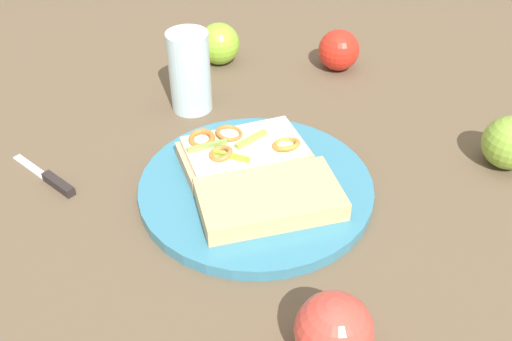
% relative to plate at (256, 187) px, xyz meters
% --- Properties ---
extents(ground_plane, '(2.00, 2.00, 0.00)m').
position_rel_plate_xyz_m(ground_plane, '(0.00, 0.00, -0.01)').
color(ground_plane, brown).
rests_on(ground_plane, ground).
extents(plate, '(0.30, 0.30, 0.02)m').
position_rel_plate_xyz_m(plate, '(0.00, 0.00, 0.00)').
color(plate, teal).
rests_on(plate, ground_plane).
extents(sandwich, '(0.18, 0.18, 0.04)m').
position_rel_plate_xyz_m(sandwich, '(-0.03, 0.04, 0.02)').
color(sandwich, tan).
rests_on(sandwich, plate).
extents(bread_slice_side, '(0.20, 0.18, 0.02)m').
position_rel_plate_xyz_m(bread_slice_side, '(0.03, -0.04, 0.02)').
color(bread_slice_side, tan).
rests_on(bread_slice_side, plate).
extents(apple_0, '(0.08, 0.08, 0.07)m').
position_rel_plate_xyz_m(apple_0, '(0.15, -0.20, 0.03)').
color(apple_0, '#CE4034').
rests_on(apple_0, ground_plane).
extents(apple_1, '(0.08, 0.08, 0.07)m').
position_rel_plate_xyz_m(apple_1, '(0.01, 0.36, 0.03)').
color(apple_1, red).
rests_on(apple_1, ground_plane).
extents(apple_2, '(0.08, 0.08, 0.07)m').
position_rel_plate_xyz_m(apple_2, '(-0.19, 0.31, 0.03)').
color(apple_2, '#82BA2F').
rests_on(apple_2, ground_plane).
extents(apple_3, '(0.07, 0.07, 0.07)m').
position_rel_plate_xyz_m(apple_3, '(0.30, 0.18, 0.03)').
color(apple_3, '#7FA936').
rests_on(apple_3, ground_plane).
extents(drinking_glass, '(0.06, 0.06, 0.13)m').
position_rel_plate_xyz_m(drinking_glass, '(-0.17, 0.15, 0.06)').
color(drinking_glass, silver).
rests_on(drinking_glass, ground_plane).
extents(knife, '(0.13, 0.05, 0.01)m').
position_rel_plate_xyz_m(knife, '(-0.26, -0.08, -0.00)').
color(knife, silver).
rests_on(knife, ground_plane).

